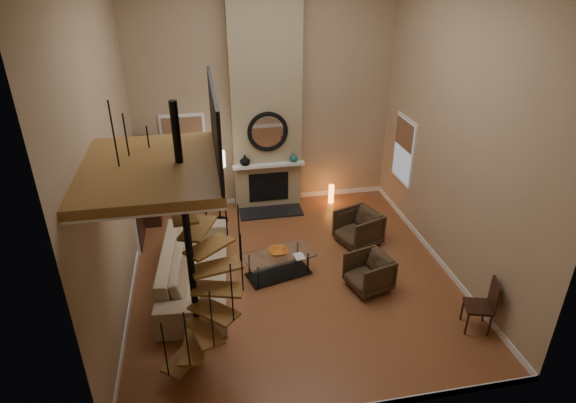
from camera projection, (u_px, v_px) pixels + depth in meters
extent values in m
cube|color=#A35F34|center=(292.00, 275.00, 9.34)|extent=(6.00, 6.50, 0.01)
cube|color=tan|center=(264.00, 92.00, 10.91)|extent=(6.00, 0.02, 5.50)
cube|color=tan|center=(351.00, 242.00, 5.24)|extent=(6.00, 0.02, 5.50)
cube|color=tan|center=(106.00, 153.00, 7.57)|extent=(0.02, 6.50, 5.50)
cube|color=tan|center=(457.00, 130.00, 8.58)|extent=(0.02, 6.50, 5.50)
cube|color=white|center=(267.00, 198.00, 12.13)|extent=(6.00, 0.02, 0.12)
cube|color=white|center=(132.00, 290.00, 8.80)|extent=(0.02, 6.50, 0.12)
cube|color=white|center=(435.00, 256.00, 9.81)|extent=(0.02, 6.50, 0.12)
cube|color=#9C8B66|center=(266.00, 95.00, 10.74)|extent=(1.60, 0.38, 5.50)
cube|color=black|center=(271.00, 212.00, 11.57)|extent=(1.50, 0.60, 0.04)
cube|color=black|center=(269.00, 187.00, 11.58)|extent=(0.95, 0.02, 0.72)
cube|color=white|center=(269.00, 165.00, 11.23)|extent=(1.70, 0.18, 0.06)
torus|color=black|center=(268.00, 132.00, 10.92)|extent=(0.94, 0.10, 0.94)
cylinder|color=white|center=(268.00, 132.00, 10.93)|extent=(0.80, 0.01, 0.80)
imported|color=black|center=(245.00, 160.00, 11.11)|extent=(0.24, 0.24, 0.25)
imported|color=#18554F|center=(294.00, 157.00, 11.31)|extent=(0.20, 0.20, 0.21)
cube|color=white|center=(184.00, 146.00, 11.10)|extent=(1.02, 0.04, 1.52)
cube|color=#8C9EB2|center=(184.00, 146.00, 11.08)|extent=(0.90, 0.01, 1.40)
cube|color=#8E6040|center=(183.00, 138.00, 10.97)|extent=(0.90, 0.01, 0.98)
cube|color=white|center=(404.00, 150.00, 10.85)|extent=(0.04, 1.02, 1.52)
cube|color=#8C9EB2|center=(403.00, 150.00, 10.84)|extent=(0.01, 0.90, 1.40)
cube|color=#8E6040|center=(404.00, 134.00, 10.66)|extent=(0.01, 0.90, 0.63)
cube|color=white|center=(134.00, 199.00, 9.93)|extent=(0.06, 1.05, 2.16)
cube|color=black|center=(136.00, 199.00, 9.94)|extent=(0.05, 0.90, 2.05)
cube|color=#8C9EB2|center=(135.00, 181.00, 9.75)|extent=(0.01, 0.60, 0.90)
cube|color=olive|center=(151.00, 169.00, 5.94)|extent=(1.70, 2.20, 0.12)
cube|color=white|center=(152.00, 174.00, 5.98)|extent=(1.70, 2.20, 0.03)
cube|color=black|center=(215.00, 124.00, 5.84)|extent=(0.04, 2.20, 0.94)
cylinder|color=black|center=(189.00, 246.00, 6.54)|extent=(0.10, 0.10, 4.02)
cube|color=olive|center=(185.00, 358.00, 7.06)|extent=(0.71, 0.78, 0.04)
cylinder|color=black|center=(165.00, 350.00, 6.56)|extent=(0.02, 0.02, 0.94)
cube|color=olive|center=(194.00, 347.00, 6.90)|extent=(0.46, 0.77, 0.04)
cylinder|color=black|center=(187.00, 340.00, 6.37)|extent=(0.02, 0.02, 0.94)
cube|color=olive|center=(205.00, 331.00, 6.82)|extent=(0.55, 0.79, 0.04)
cylinder|color=black|center=(212.00, 320.00, 6.33)|extent=(0.02, 0.02, 0.94)
cube|color=olive|center=(214.00, 311.00, 6.81)|extent=(0.75, 0.74, 0.04)
cylinder|color=black|center=(232.00, 293.00, 6.42)|extent=(0.02, 0.02, 0.94)
cube|color=olive|center=(218.00, 289.00, 6.84)|extent=(0.79, 0.53, 0.04)
cylinder|color=black|center=(242.00, 263.00, 6.59)|extent=(0.02, 0.02, 0.94)
cube|color=olive|center=(217.00, 267.00, 6.87)|extent=(0.77, 0.48, 0.04)
cylinder|color=black|center=(239.00, 234.00, 6.78)|extent=(0.02, 0.02, 0.94)
cube|color=olive|center=(209.00, 246.00, 6.87)|extent=(0.77, 0.72, 0.04)
cylinder|color=black|center=(226.00, 208.00, 6.91)|extent=(0.02, 0.02, 0.94)
cube|color=olive|center=(198.00, 228.00, 6.82)|extent=(0.58, 0.79, 0.04)
cylinder|color=black|center=(204.00, 188.00, 6.92)|extent=(0.02, 0.02, 0.94)
cube|color=olive|center=(184.00, 212.00, 6.69)|extent=(0.41, 0.75, 0.04)
cylinder|color=black|center=(178.00, 172.00, 6.79)|extent=(0.02, 0.02, 0.94)
cube|color=olive|center=(169.00, 199.00, 6.50)|extent=(0.68, 0.79, 0.04)
cylinder|color=black|center=(151.00, 159.00, 6.51)|extent=(0.02, 0.02, 0.94)
cube|color=olive|center=(158.00, 186.00, 6.24)|extent=(0.80, 0.64, 0.04)
cylinder|color=black|center=(128.00, 149.00, 6.12)|extent=(0.02, 0.02, 0.94)
cube|color=olive|center=(151.00, 173.00, 5.97)|extent=(0.72, 0.34, 0.04)
cylinder|color=black|center=(114.00, 139.00, 5.69)|extent=(0.02, 0.02, 0.94)
cube|color=black|center=(148.00, 182.00, 10.88)|extent=(0.41, 0.86, 1.93)
imported|color=tan|center=(195.00, 267.00, 8.89)|extent=(1.40, 3.06, 0.87)
imported|color=#3F2E1D|center=(361.00, 227.00, 10.26)|extent=(1.05, 1.04, 0.75)
imported|color=#3F2E1D|center=(372.00, 271.00, 8.83)|extent=(0.90, 0.88, 0.67)
cube|color=silver|center=(279.00, 255.00, 9.14)|extent=(1.44, 0.97, 0.02)
cube|color=black|center=(279.00, 273.00, 9.33)|extent=(1.30, 0.84, 0.02)
cylinder|color=black|center=(258.00, 278.00, 8.87)|extent=(0.04, 0.04, 0.48)
cylinder|color=black|center=(308.00, 264.00, 9.27)|extent=(0.04, 0.04, 0.48)
cylinder|color=black|center=(249.00, 266.00, 9.22)|extent=(0.04, 0.04, 0.48)
cylinder|color=black|center=(298.00, 253.00, 9.62)|extent=(0.04, 0.04, 0.48)
imported|color=orange|center=(278.00, 251.00, 9.16)|extent=(0.37, 0.37, 0.09)
imported|color=gray|center=(298.00, 257.00, 9.06)|extent=(0.22, 0.27, 0.02)
cylinder|color=black|center=(220.00, 220.00, 11.21)|extent=(0.37, 0.37, 0.03)
cylinder|color=black|center=(218.00, 190.00, 10.85)|extent=(0.04, 0.04, 1.59)
cylinder|color=#F2E5C6|center=(216.00, 159.00, 10.51)|extent=(0.41, 0.41, 0.33)
cylinder|color=orange|center=(331.00, 194.00, 11.92)|extent=(0.13, 0.13, 0.47)
cube|color=black|center=(478.00, 307.00, 7.81)|extent=(0.52, 0.52, 0.05)
cube|color=black|center=(494.00, 295.00, 7.67)|extent=(0.15, 0.39, 0.49)
cylinder|color=black|center=(467.00, 324.00, 7.77)|extent=(0.04, 0.04, 0.40)
cylinder|color=black|center=(490.00, 326.00, 7.74)|extent=(0.04, 0.04, 0.40)
cylinder|color=black|center=(462.00, 310.00, 8.09)|extent=(0.04, 0.04, 0.40)
cylinder|color=black|center=(484.00, 311.00, 8.06)|extent=(0.04, 0.04, 0.40)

